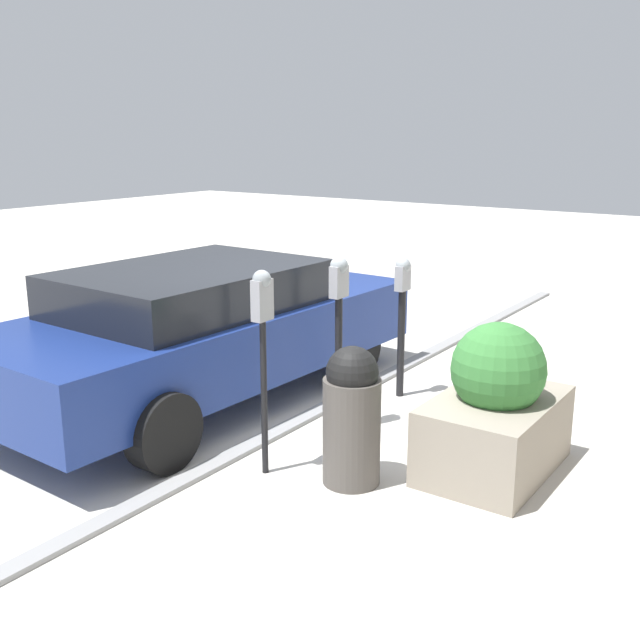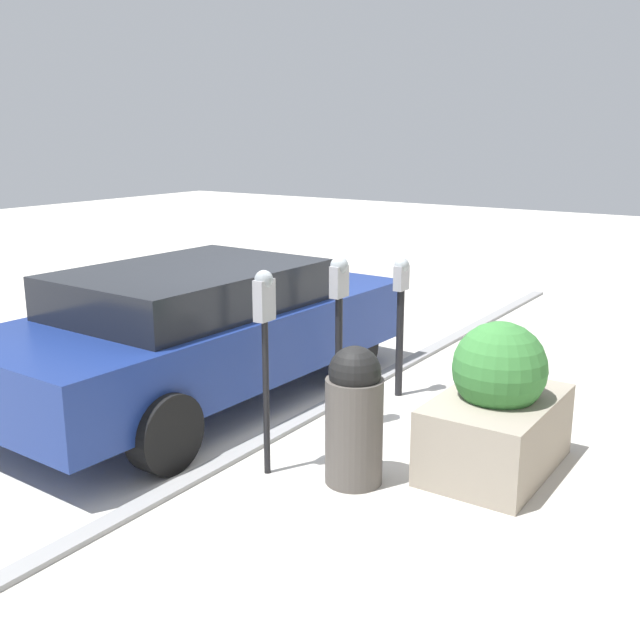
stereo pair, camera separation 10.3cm
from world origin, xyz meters
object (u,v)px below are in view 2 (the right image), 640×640
(parking_meter_middle, at_px, (401,305))
(trash_bin, at_px, (354,415))
(parking_meter_nearest, at_px, (265,324))
(parked_car_front, at_px, (201,328))
(planter_box, at_px, (497,409))
(parking_meter_second, at_px, (339,310))

(parking_meter_middle, distance_m, trash_bin, 2.06)
(parking_meter_nearest, bearing_deg, parking_meter_middle, -0.18)
(parking_meter_middle, bearing_deg, parked_car_front, 127.61)
(parking_meter_middle, xyz_separation_m, trash_bin, (-1.91, -0.64, -0.40))
(parking_meter_nearest, distance_m, trash_bin, 0.96)
(parking_meter_middle, relative_size, parked_car_front, 0.30)
(parking_meter_middle, bearing_deg, trash_bin, -161.60)
(planter_box, bearing_deg, parking_meter_nearest, 126.51)
(parking_meter_middle, xyz_separation_m, planter_box, (-1.09, -1.45, -0.44))
(trash_bin, bearing_deg, parked_car_front, 72.13)
(parking_meter_second, height_order, parked_car_front, parking_meter_second)
(planter_box, xyz_separation_m, parked_car_front, (-0.12, 3.01, 0.24))
(parking_meter_middle, height_order, trash_bin, parking_meter_middle)
(parking_meter_nearest, xyz_separation_m, parked_car_front, (0.96, 1.56, -0.47))
(parked_car_front, bearing_deg, trash_bin, -105.89)
(parking_meter_middle, distance_m, planter_box, 1.87)
(parking_meter_second, height_order, trash_bin, parking_meter_second)
(parking_meter_nearest, distance_m, parked_car_front, 1.89)
(parking_meter_nearest, bearing_deg, parking_meter_second, 1.17)
(parking_meter_second, xyz_separation_m, planter_box, (0.01, -1.48, -0.61))
(planter_box, height_order, parked_car_front, parked_car_front)
(parking_meter_nearest, xyz_separation_m, trash_bin, (0.25, -0.64, -0.67))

